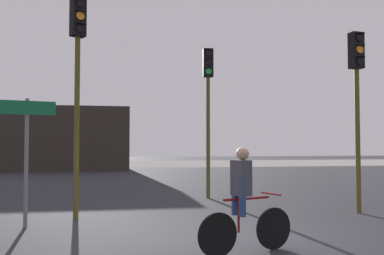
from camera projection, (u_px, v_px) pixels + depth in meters
name	position (u px, v px, depth m)	size (l,w,h in m)	color
ground_plane	(215.00, 235.00, 7.83)	(120.00, 120.00, 0.00)	#28282D
water_strip	(133.00, 164.00, 40.04)	(80.00, 16.00, 0.01)	#9E937F
distant_building	(16.00, 139.00, 28.81)	(15.07, 4.00, 4.28)	#2D2823
traffic_light_center	(208.00, 94.00, 13.59)	(0.34, 0.36, 4.74)	#4C4719
traffic_light_near_left	(78.00, 66.00, 9.74)	(0.40, 0.42, 5.04)	#4C4719
traffic_light_near_right	(357.00, 87.00, 10.56)	(0.35, 0.37, 4.46)	#4C4719
direction_sign_post	(27.00, 143.00, 8.62)	(1.08, 0.28, 2.60)	slate
cyclist	(243.00, 200.00, 6.51)	(1.63, 0.66, 1.62)	black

